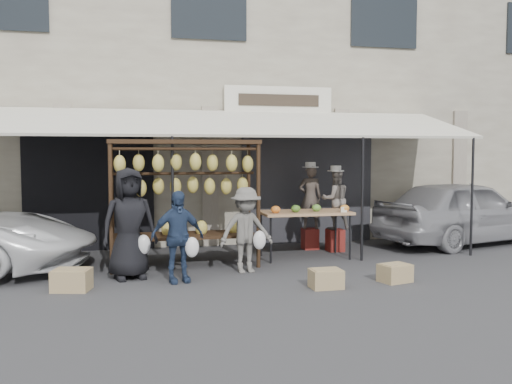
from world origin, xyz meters
TOP-DOWN VIEW (x-y plane):
  - ground_plane at (0.00, 0.00)m, footprint 90.00×90.00m
  - shophouse at (-0.00, 6.50)m, footprint 24.00×6.15m
  - awning at (0.01, 2.28)m, footprint 10.00×2.35m
  - banana_rack at (-0.78, 1.33)m, footprint 2.60×0.90m
  - produce_table at (1.54, 1.61)m, footprint 1.70×0.90m
  - vendor_left at (1.96, 2.57)m, footprint 0.53×0.40m
  - vendor_right at (2.39, 2.22)m, footprint 0.61×0.48m
  - customer_left at (-1.74, 0.57)m, footprint 0.98×0.75m
  - customer_mid at (-1.02, 0.14)m, footprint 0.89×0.52m
  - customer_right at (0.17, 0.60)m, footprint 1.00×0.67m
  - stool_left at (1.96, 2.57)m, footprint 0.33×0.33m
  - stool_right at (2.39, 2.22)m, footprint 0.41×0.41m
  - crate_near_a at (1.10, -0.74)m, footprint 0.46×0.35m
  - crate_near_b at (2.29, -0.61)m, footprint 0.54×0.46m
  - crate_far at (-2.58, -0.04)m, footprint 0.60×0.51m
  - sedan at (5.46, 2.42)m, footprint 4.52×2.74m

SIDE VIEW (x-z plane):
  - ground_plane at x=0.00m, z-range 0.00..0.00m
  - crate_near_b at x=2.29m, z-range 0.00..0.28m
  - crate_near_a at x=1.10m, z-range 0.00..0.28m
  - crate_far at x=-2.58m, z-range 0.00..0.31m
  - stool_left at x=1.96m, z-range 0.00..0.43m
  - stool_right at x=2.39m, z-range 0.00..0.45m
  - customer_mid at x=-1.02m, z-range 0.00..1.43m
  - sedan at x=5.46m, z-range 0.00..1.44m
  - customer_right at x=0.17m, z-range 0.00..1.44m
  - produce_table at x=1.54m, z-range 0.34..1.38m
  - customer_left at x=-1.74m, z-range 0.00..1.78m
  - vendor_right at x=2.39m, z-range 0.45..1.68m
  - vendor_left at x=1.96m, z-range 0.43..1.74m
  - banana_rack at x=-0.78m, z-range 0.45..2.68m
  - awning at x=0.01m, z-range 1.12..4.03m
  - shophouse at x=0.00m, z-range 0.00..7.30m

